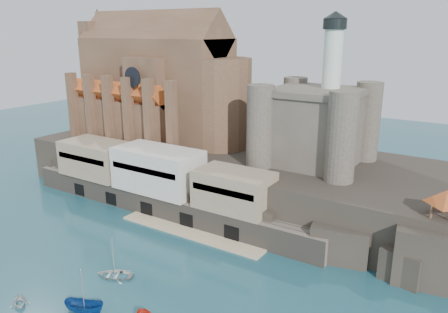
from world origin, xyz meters
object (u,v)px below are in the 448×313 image
at_px(church, 162,88).
at_px(boat_2, 85,312).
at_px(boat_1, 20,305).
at_px(pavilion, 447,199).
at_px(castle_keep, 316,122).

height_order(church, boat_2, church).
bearing_deg(church, boat_2, -60.41).
height_order(boat_1, boat_2, boat_2).
xyz_separation_m(pavilion, boat_2, (-37.74, -34.14, -12.73)).
bearing_deg(pavilion, boat_1, -140.92).
bearing_deg(boat_2, boat_1, 93.34).
bearing_deg(boat_1, boat_2, -39.56).
distance_m(pavilion, boat_2, 52.46).
bearing_deg(boat_1, church, 47.98).
distance_m(church, boat_2, 61.60).
bearing_deg(castle_keep, boat_2, -103.50).
distance_m(boat_1, boat_2, 9.51).
height_order(pavilion, boat_1, pavilion).
distance_m(church, pavilion, 68.65).
xyz_separation_m(pavilion, boat_1, (-46.52, -37.78, -12.73)).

